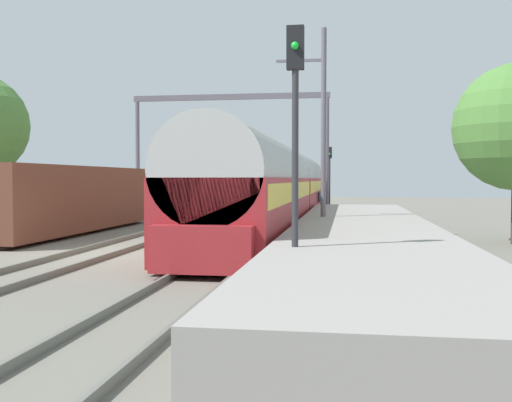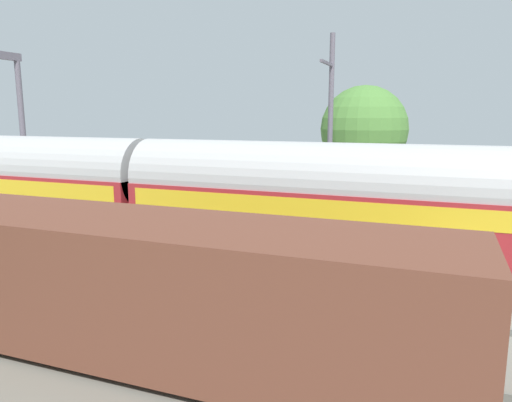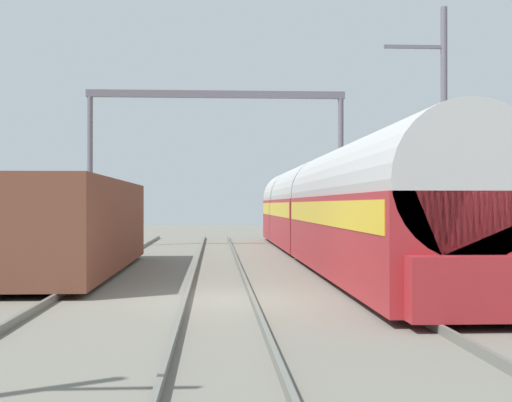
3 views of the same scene
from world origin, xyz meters
The scene contains 10 objects.
ground centered at (0.00, 0.00, 0.00)m, with size 120.00×120.00×0.00m, color slate.
track_far_west centered at (-4.31, 0.00, 0.08)m, with size 1.52×60.00×0.16m.
track_west centered at (0.00, 0.00, 0.08)m, with size 1.52×60.00×0.16m.
track_east centered at (4.31, 0.00, 0.08)m, with size 1.52×60.00×0.16m.
passenger_train centered at (4.31, 12.03, 1.97)m, with size 2.93×32.85×3.82m.
freight_car centered at (-4.31, 6.39, 1.47)m, with size 2.80×13.00×2.70m.
person_crossing centered at (6.01, 20.23, 1.03)m, with size 0.45×0.34×1.73m.
railway_signal_far centered at (6.23, 29.32, 3.11)m, with size 0.36×0.30×4.84m.
catenary_gantry centered at (0.00, 20.54, 5.67)m, with size 13.02×0.28×7.86m.
catenary_pole_east_mid centered at (6.66, 5.03, 4.15)m, with size 1.90×0.20×8.00m.
Camera 3 is at (-0.10, -16.34, 2.12)m, focal length 51.40 mm.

